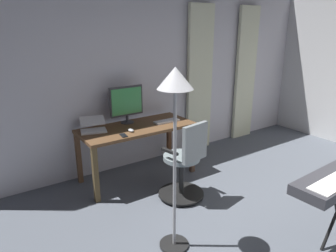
# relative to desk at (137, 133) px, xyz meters

# --- Properties ---
(back_room_partition) EXTENTS (5.76, 0.10, 2.68)m
(back_room_partition) POSITION_rel_desk_xyz_m (-0.77, -0.48, 0.70)
(back_room_partition) COLOR silver
(back_room_partition) RESTS_ON ground
(curtain_left_panel) EXTENTS (0.45, 0.06, 2.34)m
(curtain_left_panel) POSITION_rel_desk_xyz_m (-2.44, -0.37, 0.52)
(curtain_left_panel) COLOR beige
(curtain_left_panel) RESTS_ON ground
(curtain_right_panel) EXTENTS (0.48, 0.06, 2.34)m
(curtain_right_panel) POSITION_rel_desk_xyz_m (-1.38, -0.37, 0.52)
(curtain_right_panel) COLOR beige
(curtain_right_panel) RESTS_ON ground
(desk) EXTENTS (1.52, 0.67, 0.74)m
(desk) POSITION_rel_desk_xyz_m (0.00, 0.00, 0.00)
(desk) COLOR brown
(desk) RESTS_ON ground
(office_chair) EXTENTS (0.56, 0.56, 0.98)m
(office_chair) POSITION_rel_desk_xyz_m (-0.19, 0.82, -0.19)
(office_chair) COLOR black
(office_chair) RESTS_ON ground
(computer_monitor) EXTENTS (0.48, 0.18, 0.51)m
(computer_monitor) POSITION_rel_desk_xyz_m (0.03, -0.22, 0.38)
(computer_monitor) COLOR #333338
(computer_monitor) RESTS_ON desk
(computer_keyboard) EXTENTS (0.37, 0.12, 0.02)m
(computer_keyboard) POSITION_rel_desk_xyz_m (-0.44, 0.06, 0.10)
(computer_keyboard) COLOR silver
(computer_keyboard) RESTS_ON desk
(laptop) EXTENTS (0.38, 0.38, 0.16)m
(laptop) POSITION_rel_desk_xyz_m (0.55, -0.15, 0.14)
(laptop) COLOR white
(laptop) RESTS_ON desk
(computer_mouse) EXTENTS (0.06, 0.10, 0.04)m
(computer_mouse) POSITION_rel_desk_xyz_m (0.17, 0.15, 0.11)
(computer_mouse) COLOR #B7BCC1
(computer_mouse) RESTS_ON desk
(cell_phone_face_up) EXTENTS (0.09, 0.15, 0.01)m
(cell_phone_face_up) POSITION_rel_desk_xyz_m (0.31, 0.23, 0.10)
(cell_phone_face_up) COLOR black
(cell_phone_face_up) RESTS_ON desk
(floor_lamp) EXTENTS (0.30, 0.30, 1.70)m
(floor_lamp) POSITION_rel_desk_xyz_m (0.42, 1.45, 0.76)
(floor_lamp) COLOR black
(floor_lamp) RESTS_ON ground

